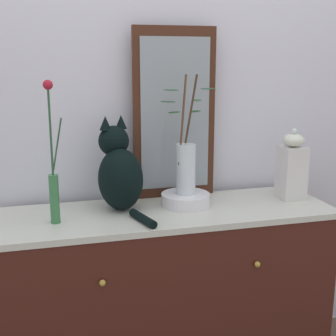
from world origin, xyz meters
The scene contains 8 objects.
wall_back centered at (0.00, 0.29, 1.30)m, with size 4.40×0.08×2.60m, color silver.
sideboard centered at (0.00, 0.00, 0.40)m, with size 1.38×0.46×0.81m.
mirror_leaning centered at (0.08, 0.20, 1.18)m, with size 0.37×0.03×0.75m.
cat_sitting centered at (-0.19, 0.07, 0.97)m, with size 0.23×0.40×0.39m.
vase_slim_green centered at (-0.45, -0.04, 0.99)m, with size 0.06×0.04×0.54m.
bowl_porcelain centered at (0.09, 0.05, 0.83)m, with size 0.21×0.21×0.05m, color white.
vase_glass_clear centered at (0.09, 0.05, 0.99)m, with size 0.25×0.12×0.50m.
jar_lidded_porcelain centered at (0.58, 0.03, 0.95)m, with size 0.11×0.11×0.32m.
Camera 1 is at (-0.46, -1.76, 1.42)m, focal length 49.26 mm.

